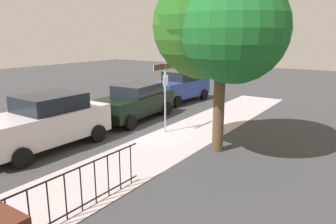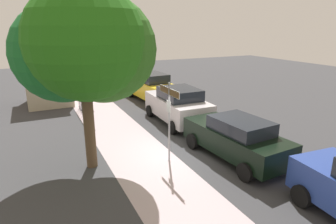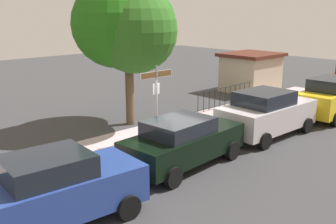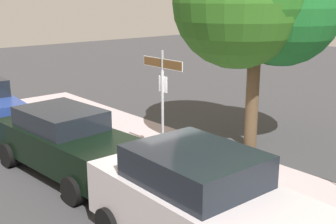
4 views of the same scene
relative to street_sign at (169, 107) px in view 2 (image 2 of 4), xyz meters
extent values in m
plane|color=#38383A|center=(0.32, -0.40, -2.11)|extent=(60.00, 60.00, 0.00)
cube|color=#B5A0A5|center=(2.32, 0.90, -2.11)|extent=(24.00, 2.60, 0.00)
cylinder|color=#9EA0A5|center=(0.00, 0.00, -0.60)|extent=(0.07, 0.07, 3.01)
cube|color=brown|center=(0.00, 0.00, 0.57)|extent=(1.50, 0.02, 0.22)
cube|color=white|center=(0.00, 0.00, 0.57)|extent=(1.53, 0.02, 0.25)
cube|color=silver|center=(0.00, 0.02, 0.02)|extent=(0.32, 0.02, 0.42)
cylinder|color=brown|center=(0.81, 2.73, -0.67)|extent=(0.38, 0.38, 2.88)
sphere|color=#2C631C|center=(0.67, 2.10, 2.07)|extent=(3.55, 3.55, 3.55)
sphere|color=#196026|center=(1.24, 3.33, 1.94)|extent=(3.27, 3.27, 3.27)
sphere|color=#236714|center=(0.15, 2.73, 2.34)|extent=(3.64, 3.64, 3.64)
sphere|color=#25681F|center=(0.97, 2.21, 2.35)|extent=(3.17, 3.17, 3.17)
cylinder|color=black|center=(-4.23, -2.10, -1.79)|extent=(0.65, 0.27, 0.64)
cube|color=black|center=(-0.88, -2.35, -1.37)|extent=(4.59, 2.08, 0.84)
cube|color=black|center=(-1.14, -2.37, -0.71)|extent=(2.25, 1.70, 0.49)
cylinder|color=black|center=(0.58, -1.37, -1.79)|extent=(0.65, 0.27, 0.64)
cylinder|color=black|center=(0.70, -3.13, -1.79)|extent=(0.65, 0.27, 0.64)
cylinder|color=black|center=(-2.45, -1.58, -1.79)|extent=(0.65, 0.27, 0.64)
cylinder|color=black|center=(-2.33, -3.34, -1.79)|extent=(0.65, 0.27, 0.64)
cube|color=beige|center=(3.92, -2.38, -1.29)|extent=(4.48, 2.04, 1.00)
cube|color=black|center=(3.66, -2.37, -0.51)|extent=(2.17, 1.76, 0.56)
cylinder|color=black|center=(5.46, -1.44, -1.79)|extent=(0.64, 0.23, 0.64)
cylinder|color=black|center=(5.41, -3.38, -1.79)|extent=(0.64, 0.23, 0.64)
cylinder|color=black|center=(2.44, -1.38, -1.79)|extent=(0.64, 0.23, 0.64)
cylinder|color=black|center=(2.39, -3.32, -1.79)|extent=(0.64, 0.23, 0.64)
cube|color=yellow|center=(8.72, -2.86, -1.28)|extent=(4.73, 1.96, 1.03)
cube|color=black|center=(8.45, -2.87, -0.48)|extent=(2.31, 1.63, 0.57)
cylinder|color=black|center=(10.26, -1.92, -1.79)|extent=(0.65, 0.25, 0.64)
cylinder|color=black|center=(10.35, -3.64, -1.79)|extent=(0.65, 0.25, 0.64)
cylinder|color=black|center=(7.10, -2.08, -1.79)|extent=(0.65, 0.25, 0.64)
cylinder|color=black|center=(7.19, -3.80, -1.79)|extent=(0.65, 0.25, 0.64)
cube|color=orange|center=(13.52, -2.31, -1.18)|extent=(4.83, 2.29, 1.22)
cube|color=black|center=(13.24, -2.29, -0.25)|extent=(2.38, 1.87, 0.65)
cylinder|color=black|center=(15.19, -1.48, -1.79)|extent=(0.66, 0.27, 0.64)
cylinder|color=black|center=(15.04, -3.40, -1.79)|extent=(0.66, 0.27, 0.64)
cylinder|color=black|center=(12.01, -1.22, -1.79)|extent=(0.66, 0.27, 0.64)
cylinder|color=black|center=(11.86, -3.14, -1.79)|extent=(0.66, 0.27, 0.64)
cylinder|color=black|center=(6.53, 1.90, -1.06)|extent=(4.68, 0.04, 0.04)
cylinder|color=black|center=(6.53, 1.90, -1.99)|extent=(4.68, 0.04, 0.04)
cylinder|color=black|center=(4.40, 1.90, -1.59)|extent=(0.03, 0.03, 1.05)
cylinder|color=black|center=(4.83, 1.90, -1.59)|extent=(0.03, 0.03, 1.05)
cylinder|color=black|center=(5.25, 1.90, -1.59)|extent=(0.03, 0.03, 1.05)
cylinder|color=black|center=(5.68, 1.90, -1.59)|extent=(0.03, 0.03, 1.05)
cylinder|color=black|center=(6.11, 1.90, -1.59)|extent=(0.03, 0.03, 1.05)
cylinder|color=black|center=(6.53, 1.90, -1.59)|extent=(0.03, 0.03, 1.05)
cylinder|color=black|center=(6.96, 1.90, -1.59)|extent=(0.03, 0.03, 1.05)
cylinder|color=black|center=(7.38, 1.90, -1.59)|extent=(0.03, 0.03, 1.05)
cylinder|color=black|center=(7.81, 1.90, -1.59)|extent=(0.03, 0.03, 1.05)
cylinder|color=black|center=(8.23, 1.90, -1.59)|extent=(0.03, 0.03, 1.05)
cylinder|color=black|center=(8.66, 1.90, -1.59)|extent=(0.03, 0.03, 1.05)
cube|color=tan|center=(10.87, 3.40, -1.01)|extent=(3.11, 2.66, 2.20)
cube|color=#4C2319|center=(10.87, 3.40, 0.19)|extent=(3.47, 3.02, 0.20)
camera|label=1|loc=(10.49, 7.18, 1.75)|focal=34.47mm
camera|label=2|loc=(-8.96, 4.37, 2.81)|focal=30.77mm
camera|label=3|loc=(-9.64, -10.95, 2.95)|focal=42.06mm
camera|label=4|loc=(8.48, -7.15, 2.23)|focal=46.31mm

